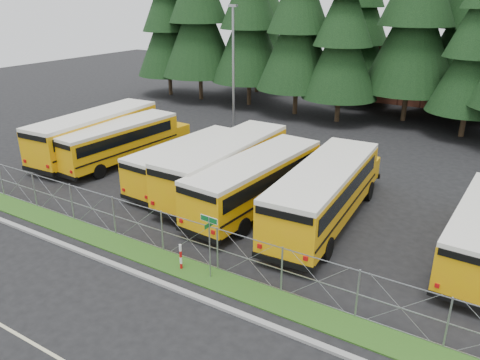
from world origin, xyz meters
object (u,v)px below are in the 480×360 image
at_px(bus_0, 100,134).
at_px(striped_bollard, 181,257).
at_px(bus_5, 260,183).
at_px(light_standard, 233,66).
at_px(bus_4, 229,166).
at_px(bus_6, 327,194).
at_px(bus_1, 123,142).
at_px(bus_3, 191,162).
at_px(street_sign, 209,234).

distance_m(bus_0, striped_bollard, 16.91).
bearing_deg(bus_5, light_standard, 132.21).
height_order(bus_4, light_standard, light_standard).
distance_m(bus_6, striped_bollard, 8.21).
distance_m(bus_1, bus_5, 11.81).
xyz_separation_m(bus_1, bus_3, (6.31, -0.66, -0.08)).
height_order(striped_bollard, light_standard, light_standard).
bearing_deg(striped_bollard, bus_4, 109.44).
xyz_separation_m(bus_1, light_standard, (2.61, 10.06, 4.10)).
height_order(bus_0, bus_4, bus_0).
bearing_deg(bus_3, bus_5, -6.95).
bearing_deg(bus_1, light_standard, 79.06).
relative_size(bus_4, striped_bollard, 9.93).
bearing_deg(bus_3, bus_1, 177.31).
height_order(bus_0, street_sign, bus_0).
height_order(bus_4, bus_6, bus_6).
bearing_deg(striped_bollard, bus_1, 143.65).
distance_m(bus_5, striped_bollard, 7.19).
xyz_separation_m(bus_0, street_sign, (15.73, -8.81, 0.45)).
bearing_deg(bus_1, bus_3, -2.36).
relative_size(bus_4, light_standard, 1.17).
distance_m(bus_6, street_sign, 7.54).
distance_m(bus_1, light_standard, 11.17).
bearing_deg(light_standard, street_sign, -60.17).
distance_m(bus_0, bus_1, 2.42).
xyz_separation_m(bus_1, street_sign, (13.32, -8.63, 0.63)).
relative_size(bus_1, light_standard, 1.06).
height_order(bus_5, street_sign, bus_5).
relative_size(striped_bollard, light_standard, 0.12).
xyz_separation_m(bus_0, light_standard, (5.01, 9.88, 3.92)).
distance_m(bus_5, light_standard, 15.34).
distance_m(striped_bollard, light_standard, 21.56).
distance_m(bus_1, bus_4, 9.01).
bearing_deg(bus_4, bus_6, -7.64).
bearing_deg(bus_3, bus_6, -1.39).
bearing_deg(bus_1, bus_6, -1.59).
height_order(bus_6, light_standard, light_standard).
relative_size(bus_1, bus_6, 0.90).
xyz_separation_m(bus_0, bus_4, (11.40, -0.70, -0.02)).
height_order(bus_5, bus_6, bus_6).
bearing_deg(bus_6, bus_4, 168.91).
bearing_deg(bus_4, striped_bollard, -70.37).
bearing_deg(bus_5, bus_1, 176.43).
bearing_deg(street_sign, light_standard, 119.83).
relative_size(bus_3, bus_5, 0.90).
height_order(bus_3, bus_4, bus_4).
xyz_separation_m(bus_1, striped_bollard, (11.91, -8.76, -0.80)).
xyz_separation_m(bus_5, street_sign, (1.63, -7.00, 0.56)).
relative_size(bus_0, street_sign, 4.30).
height_order(bus_1, light_standard, light_standard).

